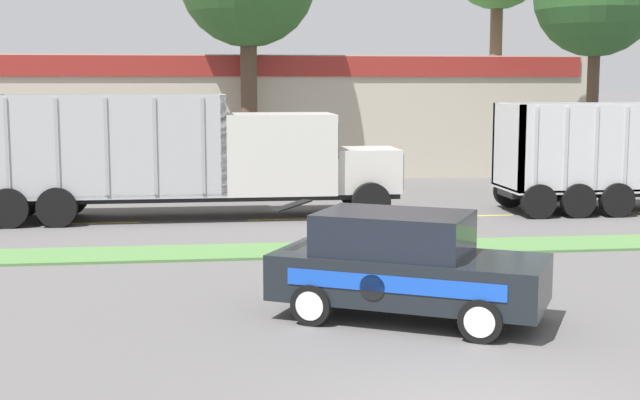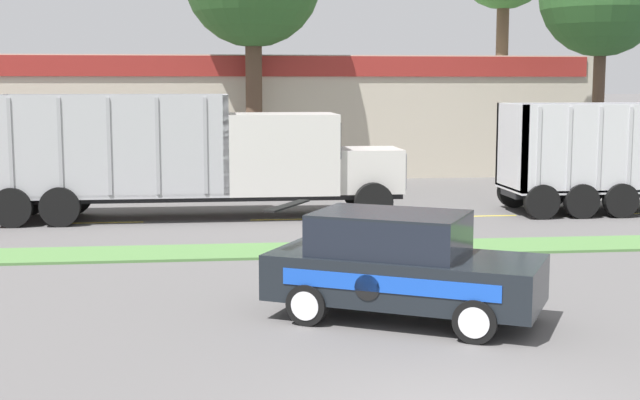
% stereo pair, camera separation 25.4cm
% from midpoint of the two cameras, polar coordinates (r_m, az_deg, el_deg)
% --- Properties ---
extents(grass_verge, '(120.00, 1.80, 0.06)m').
position_cam_midpoint_polar(grass_verge, '(20.71, 1.10, -3.17)').
color(grass_verge, '#517F42').
rests_on(grass_verge, ground_plane).
extents(centre_line_3, '(2.40, 0.14, 0.01)m').
position_cam_midpoint_polar(centre_line_3, '(25.52, -14.38, -1.44)').
color(centre_line_3, yellow).
rests_on(centre_line_3, ground_plane).
extents(centre_line_4, '(2.40, 0.14, 0.01)m').
position_cam_midpoint_polar(centre_line_4, '(25.42, -2.22, -1.24)').
color(centre_line_4, yellow).
rests_on(centre_line_4, ground_plane).
extents(centre_line_5, '(2.40, 0.14, 0.01)m').
position_cam_midpoint_polar(centre_line_5, '(26.45, 9.52, -1.00)').
color(centre_line_5, yellow).
rests_on(centre_line_5, ground_plane).
extents(dump_truck_lead, '(11.49, 2.61, 3.55)m').
position_cam_midpoint_polar(dump_truck_lead, '(25.73, -5.87, 2.49)').
color(dump_truck_lead, black).
rests_on(dump_truck_lead, ground_plane).
extents(rally_car, '(4.75, 3.73, 1.80)m').
position_cam_midpoint_polar(rally_car, '(14.66, 4.93, -4.16)').
color(rally_car, black).
rests_on(rally_car, ground_plane).
extents(store_building_backdrop, '(29.55, 12.10, 4.98)m').
position_cam_midpoint_polar(store_building_backdrop, '(41.51, -5.69, 5.56)').
color(store_building_backdrop, '#BCB29E').
rests_on(store_building_backdrop, ground_plane).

